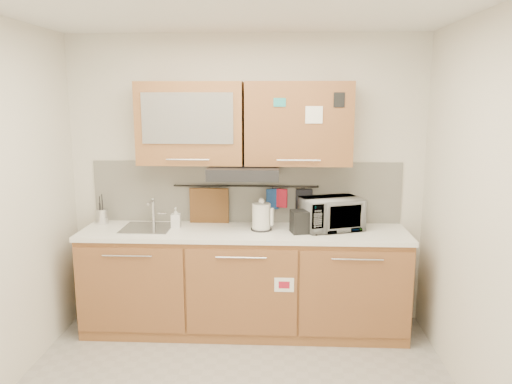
# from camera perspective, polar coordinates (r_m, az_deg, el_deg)

# --- Properties ---
(wall_back) EXTENTS (3.20, 0.00, 3.20)m
(wall_back) POSITION_cam_1_polar(r_m,az_deg,el_deg) (4.54, -1.14, 1.28)
(wall_back) COLOR silver
(wall_back) RESTS_ON ground
(wall_right) EXTENTS (0.00, 3.00, 3.00)m
(wall_right) POSITION_cam_1_polar(r_m,az_deg,el_deg) (3.33, 25.61, -3.40)
(wall_right) COLOR silver
(wall_right) RESTS_ON ground
(base_cabinet) EXTENTS (2.80, 0.64, 0.88)m
(base_cabinet) POSITION_cam_1_polar(r_m,az_deg,el_deg) (4.49, -1.37, -10.72)
(base_cabinet) COLOR #A6683B
(base_cabinet) RESTS_ON floor
(countertop) EXTENTS (2.82, 0.62, 0.04)m
(countertop) POSITION_cam_1_polar(r_m,az_deg,el_deg) (4.33, -1.40, -4.64)
(countertop) COLOR white
(countertop) RESTS_ON base_cabinet
(backsplash) EXTENTS (2.80, 0.02, 0.56)m
(backsplash) POSITION_cam_1_polar(r_m,az_deg,el_deg) (4.55, -1.14, 0.01)
(backsplash) COLOR silver
(backsplash) RESTS_ON countertop
(upper_cabinets) EXTENTS (1.82, 0.37, 0.70)m
(upper_cabinets) POSITION_cam_1_polar(r_m,az_deg,el_deg) (4.31, -1.39, 7.86)
(upper_cabinets) COLOR #A6683B
(upper_cabinets) RESTS_ON wall_back
(range_hood) EXTENTS (0.60, 0.46, 0.10)m
(range_hood) POSITION_cam_1_polar(r_m,az_deg,el_deg) (4.28, -1.37, 2.30)
(range_hood) COLOR black
(range_hood) RESTS_ON upper_cabinets
(sink) EXTENTS (0.42, 0.40, 0.26)m
(sink) POSITION_cam_1_polar(r_m,az_deg,el_deg) (4.48, -12.30, -4.03)
(sink) COLOR silver
(sink) RESTS_ON countertop
(utensil_rail) EXTENTS (1.30, 0.02, 0.02)m
(utensil_rail) POSITION_cam_1_polar(r_m,az_deg,el_deg) (4.50, -1.18, 0.67)
(utensil_rail) COLOR black
(utensil_rail) RESTS_ON backsplash
(utensil_crock) EXTENTS (0.11, 0.11, 0.27)m
(utensil_crock) POSITION_cam_1_polar(r_m,az_deg,el_deg) (4.73, -17.17, -2.64)
(utensil_crock) COLOR silver
(utensil_crock) RESTS_ON countertop
(kettle) EXTENTS (0.21, 0.21, 0.28)m
(kettle) POSITION_cam_1_polar(r_m,az_deg,el_deg) (4.30, 0.63, -2.91)
(kettle) COLOR silver
(kettle) RESTS_ON countertop
(toaster) EXTENTS (0.28, 0.21, 0.19)m
(toaster) POSITION_cam_1_polar(r_m,az_deg,el_deg) (4.25, 5.74, -3.34)
(toaster) COLOR black
(toaster) RESTS_ON countertop
(microwave) EXTENTS (0.58, 0.49, 0.28)m
(microwave) POSITION_cam_1_polar(r_m,az_deg,el_deg) (4.37, 8.60, -2.48)
(microwave) COLOR #999999
(microwave) RESTS_ON countertop
(soap_bottle) EXTENTS (0.09, 0.09, 0.18)m
(soap_bottle) POSITION_cam_1_polar(r_m,az_deg,el_deg) (4.45, -9.16, -2.88)
(soap_bottle) COLOR #999999
(soap_bottle) RESTS_ON countertop
(cutting_board) EXTENTS (0.35, 0.03, 0.44)m
(cutting_board) POSITION_cam_1_polar(r_m,az_deg,el_deg) (4.57, -5.36, -2.28)
(cutting_board) COLOR brown
(cutting_board) RESTS_ON utensil_rail
(oven_mitt) EXTENTS (0.11, 0.07, 0.19)m
(oven_mitt) POSITION_cam_1_polar(r_m,az_deg,el_deg) (4.50, 1.89, -0.80)
(oven_mitt) COLOR navy
(oven_mitt) RESTS_ON utensil_rail
(dark_pouch) EXTENTS (0.15, 0.06, 0.23)m
(dark_pouch) POSITION_cam_1_polar(r_m,az_deg,el_deg) (4.51, 5.50, -1.12)
(dark_pouch) COLOR black
(dark_pouch) RESTS_ON utensil_rail
(pot_holder) EXTENTS (0.13, 0.07, 0.17)m
(pot_holder) POSITION_cam_1_polar(r_m,az_deg,el_deg) (4.50, 2.75, -0.70)
(pot_holder) COLOR #B6182C
(pot_holder) RESTS_ON utensil_rail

